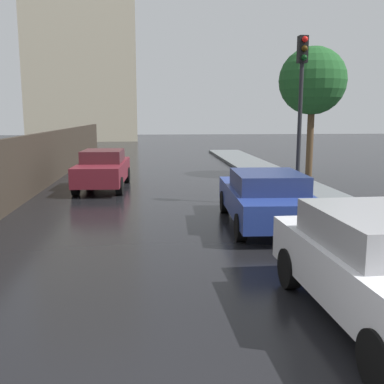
{
  "coord_description": "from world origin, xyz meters",
  "views": [
    {
      "loc": [
        -0.2,
        -3.17,
        2.73
      ],
      "look_at": [
        0.73,
        7.26,
        0.92
      ],
      "focal_mm": 41.98,
      "sensor_mm": 36.0,
      "label": 1
    }
  ],
  "objects": [
    {
      "name": "traffic_light",
      "position": [
        4.12,
        9.76,
        3.43
      ],
      "size": [
        0.26,
        0.39,
        4.8
      ],
      "color": "black",
      "rests_on": "sidewalk_strip"
    },
    {
      "name": "car_blue_far_ahead",
      "position": [
        2.58,
        7.57,
        0.71
      ],
      "size": [
        2.02,
        4.49,
        1.36
      ],
      "rotation": [
        0.0,
        0.0,
        -0.04
      ],
      "color": "navy",
      "rests_on": "ground"
    },
    {
      "name": "distant_tower",
      "position": [
        -7.48,
        47.11,
        12.44
      ],
      "size": [
        11.56,
        8.45,
        29.64
      ],
      "color": "#B2A88E",
      "rests_on": "ground"
    },
    {
      "name": "street_tree_near",
      "position": [
        6.66,
        15.95,
        4.13
      ],
      "size": [
        2.87,
        2.87,
        5.59
      ],
      "color": "#4C3823",
      "rests_on": "ground"
    },
    {
      "name": "car_maroon_near_kerb",
      "position": [
        -2.03,
        13.6,
        0.74
      ],
      "size": [
        1.83,
        4.33,
        1.44
      ],
      "rotation": [
        0.0,
        0.0,
        3.11
      ],
      "color": "maroon",
      "rests_on": "ground"
    }
  ]
}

